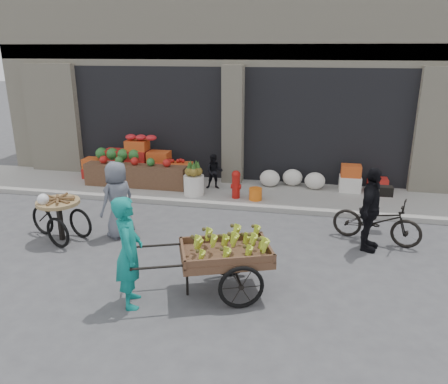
% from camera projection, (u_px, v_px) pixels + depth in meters
% --- Properties ---
extents(ground, '(80.00, 80.00, 0.00)m').
position_uv_depth(ground, '(181.00, 267.00, 7.75)').
color(ground, '#424244').
rests_on(ground, ground).
extents(sidewalk, '(18.00, 2.20, 0.12)m').
position_uv_depth(sidewalk, '(227.00, 192.00, 11.55)').
color(sidewalk, gray).
rests_on(sidewalk, ground).
extents(building, '(14.00, 6.45, 7.00)m').
position_uv_depth(building, '(250.00, 59.00, 14.17)').
color(building, beige).
rests_on(building, ground).
extents(fruit_display, '(3.10, 1.12, 1.24)m').
position_uv_depth(fruit_display, '(141.00, 163.00, 12.09)').
color(fruit_display, '#AB1D17').
rests_on(fruit_display, sidewalk).
extents(pineapple_bin, '(0.52, 0.52, 0.50)m').
position_uv_depth(pineapple_bin, '(194.00, 185.00, 11.13)').
color(pineapple_bin, silver).
rests_on(pineapple_bin, sidewalk).
extents(fire_hydrant, '(0.22, 0.22, 0.71)m').
position_uv_depth(fire_hydrant, '(236.00, 183.00, 10.83)').
color(fire_hydrant, '#A5140F').
rests_on(fire_hydrant, sidewalk).
extents(orange_bucket, '(0.32, 0.32, 0.30)m').
position_uv_depth(orange_bucket, '(255.00, 194.00, 10.76)').
color(orange_bucket, orange).
rests_on(orange_bucket, sidewalk).
extents(right_bay_goods, '(3.35, 0.60, 0.70)m').
position_uv_depth(right_bay_goods, '(328.00, 179.00, 11.49)').
color(right_bay_goods, silver).
rests_on(right_bay_goods, sidewalk).
extents(seated_person, '(0.51, 0.43, 0.93)m').
position_uv_depth(seated_person, '(214.00, 172.00, 11.54)').
color(seated_person, black).
rests_on(seated_person, sidewalk).
extents(banana_cart, '(2.51, 1.67, 0.98)m').
position_uv_depth(banana_cart, '(222.00, 251.00, 6.72)').
color(banana_cart, brown).
rests_on(banana_cart, ground).
extents(vendor_woman, '(0.61, 0.73, 1.72)m').
position_uv_depth(vendor_woman, '(129.00, 252.00, 6.37)').
color(vendor_woman, '#107F76').
rests_on(vendor_woman, ground).
extents(tricycle_cart, '(1.45, 1.07, 0.95)m').
position_uv_depth(tricycle_cart, '(59.00, 213.00, 8.68)').
color(tricycle_cart, '#9E7F51').
rests_on(tricycle_cart, ground).
extents(vendor_grey, '(0.80, 0.91, 1.58)m').
position_uv_depth(vendor_grey, '(118.00, 200.00, 8.79)').
color(vendor_grey, slate).
rests_on(vendor_grey, ground).
extents(bicycle, '(1.82, 1.08, 0.90)m').
position_uv_depth(bicycle, '(377.00, 220.00, 8.63)').
color(bicycle, black).
rests_on(bicycle, ground).
extents(cyclist, '(0.66, 1.02, 1.62)m').
position_uv_depth(cyclist, '(370.00, 210.00, 8.18)').
color(cyclist, black).
rests_on(cyclist, ground).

